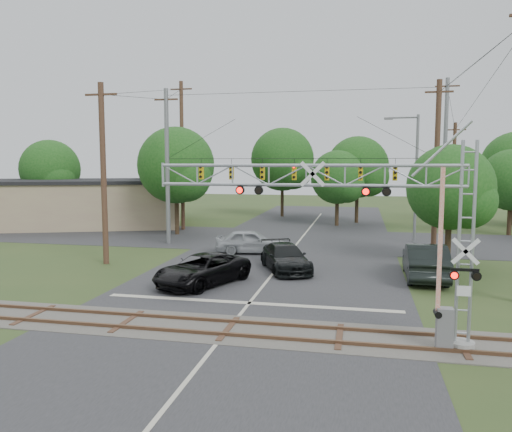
% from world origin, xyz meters
% --- Properties ---
extents(ground, '(160.00, 160.00, 0.00)m').
position_xyz_m(ground, '(0.00, 0.00, 0.00)').
color(ground, '#324720').
rests_on(ground, ground).
extents(road_main, '(14.00, 90.00, 0.02)m').
position_xyz_m(road_main, '(0.00, 10.00, 0.01)').
color(road_main, '#2B2C2E').
rests_on(road_main, ground).
extents(road_cross, '(90.00, 12.00, 0.02)m').
position_xyz_m(road_cross, '(0.00, 24.00, 0.01)').
color(road_cross, '#2B2C2E').
rests_on(road_cross, ground).
extents(railroad_track, '(90.00, 3.20, 0.17)m').
position_xyz_m(railroad_track, '(0.00, 2.00, 0.03)').
color(railroad_track, '#46423D').
rests_on(railroad_track, ground).
extents(crossing_gantry, '(10.72, 0.87, 6.77)m').
position_xyz_m(crossing_gantry, '(4.81, 1.64, 4.22)').
color(crossing_gantry, gray).
rests_on(crossing_gantry, ground).
extents(traffic_signal_span, '(19.34, 0.36, 11.50)m').
position_xyz_m(traffic_signal_span, '(0.88, 20.00, 5.69)').
color(traffic_signal_span, slate).
rests_on(traffic_signal_span, ground).
extents(pickup_black, '(4.45, 6.02, 1.52)m').
position_xyz_m(pickup_black, '(-3.05, 8.35, 0.76)').
color(pickup_black, black).
rests_on(pickup_black, ground).
extents(car_dark, '(3.96, 5.59, 1.50)m').
position_xyz_m(car_dark, '(0.53, 12.43, 0.75)').
color(car_dark, black).
rests_on(car_dark, ground).
extents(sedan_silver, '(4.98, 2.65, 1.61)m').
position_xyz_m(sedan_silver, '(-2.54, 17.34, 0.81)').
color(sedan_silver, '#9DA2A5').
rests_on(sedan_silver, ground).
extents(suv_dark, '(2.11, 5.75, 1.88)m').
position_xyz_m(suv_dark, '(8.00, 11.98, 0.94)').
color(suv_dark, black).
rests_on(suv_dark, ground).
extents(commercial_building, '(21.30, 15.68, 4.47)m').
position_xyz_m(commercial_building, '(-21.84, 28.51, 2.24)').
color(commercial_building, '#9C8268').
rests_on(commercial_building, ground).
extents(streetlight, '(2.58, 0.27, 9.68)m').
position_xyz_m(streetlight, '(8.50, 24.44, 5.41)').
color(streetlight, slate).
rests_on(streetlight, ground).
extents(utility_poles, '(26.65, 28.89, 13.32)m').
position_xyz_m(utility_poles, '(2.91, 22.94, 6.20)').
color(utility_poles, '#482E21').
rests_on(utility_poles, ground).
extents(treeline, '(55.63, 30.68, 10.03)m').
position_xyz_m(treeline, '(-1.01, 33.70, 5.66)').
color(treeline, '#362818').
rests_on(treeline, ground).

